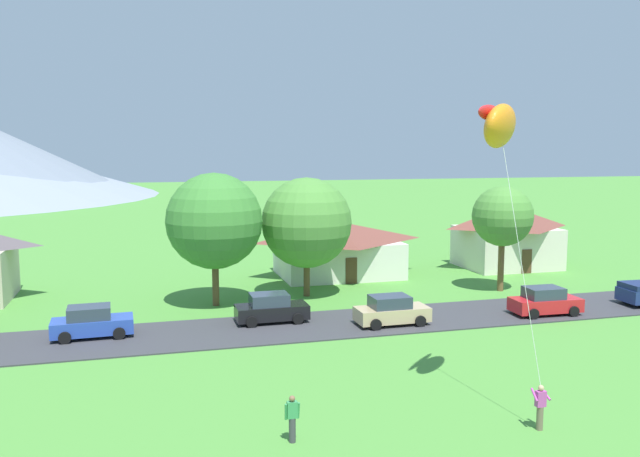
% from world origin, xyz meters
% --- Properties ---
extents(road_strip, '(160.00, 6.02, 0.08)m').
position_xyz_m(road_strip, '(0.00, 27.59, 0.04)').
color(road_strip, '#38383D').
rests_on(road_strip, ground).
extents(house_leftmost, '(8.24, 6.59, 5.35)m').
position_xyz_m(house_leftmost, '(21.29, 41.39, 2.77)').
color(house_leftmost, beige).
rests_on(house_leftmost, ground).
extents(house_right_center, '(10.04, 7.39, 4.37)m').
position_xyz_m(house_right_center, '(6.18, 41.67, 2.26)').
color(house_right_center, silver).
rests_on(house_right_center, ground).
extents(tree_left_of_center, '(4.30, 4.30, 7.55)m').
position_xyz_m(tree_left_of_center, '(15.76, 33.10, 5.37)').
color(tree_left_of_center, brown).
rests_on(tree_left_of_center, ground).
extents(tree_center, '(6.19, 6.19, 8.64)m').
position_xyz_m(tree_center, '(-4.44, 34.11, 5.53)').
color(tree_center, brown).
rests_on(tree_center, ground).
extents(tree_right_of_center, '(6.20, 6.20, 8.22)m').
position_xyz_m(tree_right_of_center, '(1.93, 35.19, 5.11)').
color(tree_right_of_center, brown).
rests_on(tree_right_of_center, ground).
extents(parked_car_blue_west_end, '(4.27, 2.21, 1.68)m').
position_xyz_m(parked_car_blue_west_end, '(-11.68, 28.46, 0.87)').
color(parked_car_blue_west_end, '#2847A8').
rests_on(parked_car_blue_west_end, road_strip).
extents(parked_car_black_mid_west, '(4.20, 2.08, 1.68)m').
position_xyz_m(parked_car_black_mid_west, '(-1.80, 28.90, 0.87)').
color(parked_car_black_mid_west, black).
rests_on(parked_car_black_mid_west, road_strip).
extents(parked_car_red_mid_east, '(4.26, 2.20, 1.68)m').
position_xyz_m(parked_car_red_mid_east, '(14.68, 26.21, 0.87)').
color(parked_car_red_mid_east, red).
rests_on(parked_car_red_mid_east, road_strip).
extents(parked_car_tan_east_end, '(4.22, 2.12, 1.68)m').
position_xyz_m(parked_car_tan_east_end, '(4.78, 26.54, 0.87)').
color(parked_car_tan_east_end, tan).
rests_on(parked_car_tan_east_end, road_strip).
extents(kite_flyer_with_kite, '(2.90, 4.35, 11.89)m').
position_xyz_m(kite_flyer_with_kite, '(4.37, 14.76, 10.78)').
color(kite_flyer_with_kite, '#70604C').
rests_on(kite_flyer_with_kite, ground).
extents(watcher_person, '(0.56, 0.24, 1.68)m').
position_xyz_m(watcher_person, '(-4.07, 13.51, 0.88)').
color(watcher_person, '#3D3D42').
rests_on(watcher_person, ground).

